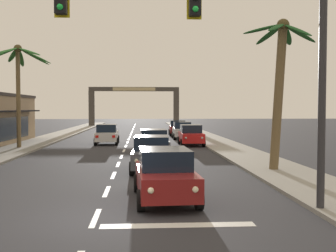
{
  "coord_description": "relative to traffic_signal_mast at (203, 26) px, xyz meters",
  "views": [
    {
      "loc": [
        1.28,
        -11.13,
        3.01
      ],
      "look_at": [
        2.49,
        8.0,
        2.2
      ],
      "focal_mm": 44.45,
      "sensor_mm": 36.0,
      "label": 1
    }
  ],
  "objects": [
    {
      "name": "sidewalk_right",
      "position": [
        4.81,
        19.54,
        -5.25
      ],
      "size": [
        3.2,
        110.0,
        0.14
      ],
      "primitive_type": "cube",
      "color": "gray",
      "rests_on": "ground"
    },
    {
      "name": "lane_markings",
      "position": [
        -2.59,
        20.62,
        -5.31
      ],
      "size": [
        4.28,
        89.69,
        0.01
      ],
      "color": "silver",
      "rests_on": "ground"
    },
    {
      "name": "ground_plane",
      "position": [
        -2.99,
        -0.46,
        -5.32
      ],
      "size": [
        220.0,
        220.0,
        0.0
      ],
      "primitive_type": "plane",
      "color": "#2D2D33"
    },
    {
      "name": "sedan_parked_nearest_kerb",
      "position": [
        2.3,
        29.45,
        -4.46
      ],
      "size": [
        2.0,
        4.47,
        1.68
      ],
      "color": "silver",
      "rests_on": "ground"
    },
    {
      "name": "palm_right_second",
      "position": [
        4.78,
        7.66,
        -0.56
      ],
      "size": [
        3.61,
        3.3,
        7.22
      ],
      "color": "brown",
      "rests_on": "ground"
    },
    {
      "name": "sidewalk_left",
      "position": [
        -10.79,
        19.54,
        -5.25
      ],
      "size": [
        3.2,
        110.0,
        0.14
      ],
      "primitive_type": "cube",
      "color": "gray",
      "rests_on": "ground"
    },
    {
      "name": "sedan_lead_at_stop_bar",
      "position": [
        -0.96,
        1.95,
        -4.46
      ],
      "size": [
        2.11,
        4.51,
        1.68
      ],
      "color": "maroon",
      "rests_on": "ground"
    },
    {
      "name": "traffic_signal_mast",
      "position": [
        0.0,
        0.0,
        0.0
      ],
      "size": [
        11.12,
        0.41,
        7.47
      ],
      "color": "#2D2D33",
      "rests_on": "ground"
    },
    {
      "name": "palm_left_third",
      "position": [
        -10.81,
        19.79,
        0.6
      ],
      "size": [
        4.86,
        4.8,
        7.71
      ],
      "color": "brown",
      "rests_on": "ground"
    },
    {
      "name": "sedan_third_in_queue",
      "position": [
        -1.25,
        8.38,
        -4.46
      ],
      "size": [
        2.07,
        4.5,
        1.68
      ],
      "color": "#4C515B",
      "rests_on": "ground"
    },
    {
      "name": "sedan_parked_far_kerb",
      "position": [
        2.31,
        34.93,
        -4.46
      ],
      "size": [
        2.05,
        4.49,
        1.68
      ],
      "color": "maroon",
      "rests_on": "ground"
    },
    {
      "name": "sedan_parked_mid_kerb",
      "position": [
        2.3,
        22.1,
        -4.46
      ],
      "size": [
        1.99,
        4.47,
        1.68
      ],
      "color": "red",
      "rests_on": "ground"
    },
    {
      "name": "sedan_fifth_in_queue",
      "position": [
        -0.98,
        14.81,
        -4.46
      ],
      "size": [
        2.06,
        4.49,
        1.68
      ],
      "color": "#4C515B",
      "rests_on": "ground"
    },
    {
      "name": "sedan_oncoming_far",
      "position": [
        -4.65,
        23.8,
        -4.46
      ],
      "size": [
        2.01,
        4.47,
        1.68
      ],
      "color": "silver",
      "rests_on": "ground"
    },
    {
      "name": "town_gateway_arch",
      "position": [
        -2.99,
        59.04,
        -0.98
      ],
      "size": [
        15.21,
        0.9,
        6.65
      ],
      "color": "#423D38",
      "rests_on": "ground"
    }
  ]
}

